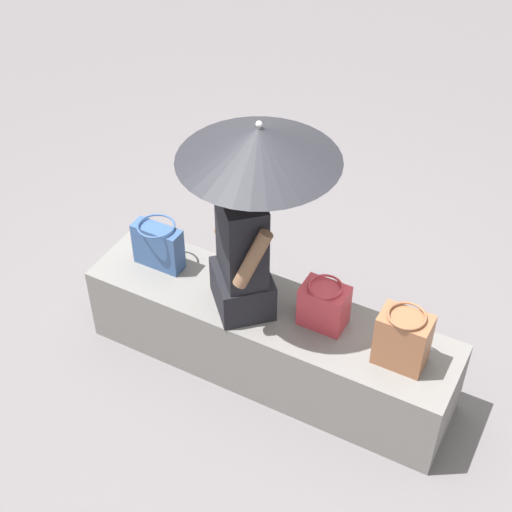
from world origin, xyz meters
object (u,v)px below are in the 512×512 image
at_px(handbag_black, 403,339).
at_px(tote_bag_canvas, 324,305).
at_px(parasol, 259,144).
at_px(person_seated, 242,248).
at_px(shoulder_bag_spare, 158,245).

distance_m(handbag_black, tote_bag_canvas, 0.45).
distance_m(parasol, tote_bag_canvas, 0.95).
bearing_deg(person_seated, handbag_black, 0.96).
distance_m(handbag_black, shoulder_bag_spare, 1.44).
xyz_separation_m(person_seated, shoulder_bag_spare, (-0.56, 0.06, -0.25)).
bearing_deg(person_seated, tote_bag_canvas, 9.78).
xyz_separation_m(person_seated, tote_bag_canvas, (0.43, 0.07, -0.26)).
height_order(handbag_black, shoulder_bag_spare, handbag_black).
xyz_separation_m(tote_bag_canvas, shoulder_bag_spare, (-1.00, -0.02, 0.01)).
relative_size(parasol, tote_bag_canvas, 4.29).
bearing_deg(tote_bag_canvas, shoulder_bag_spare, -178.95).
height_order(tote_bag_canvas, shoulder_bag_spare, shoulder_bag_spare).
height_order(person_seated, handbag_black, person_seated).
height_order(parasol, tote_bag_canvas, parasol).
bearing_deg(parasol, tote_bag_canvas, 6.47).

